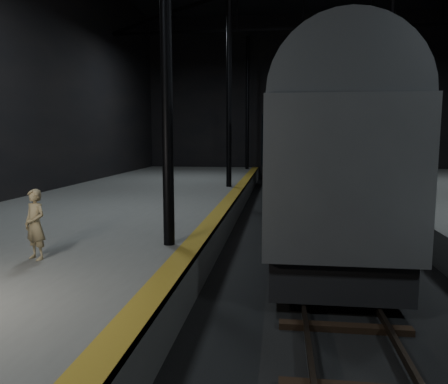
# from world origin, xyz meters

# --- Properties ---
(ground) EXTENTS (44.00, 44.00, 0.00)m
(ground) POSITION_xyz_m (0.00, 0.00, 0.00)
(ground) COLOR black
(ground) RESTS_ON ground
(platform_left) EXTENTS (9.00, 43.80, 1.00)m
(platform_left) POSITION_xyz_m (-7.50, 0.00, 0.50)
(platform_left) COLOR #575754
(platform_left) RESTS_ON ground
(tactile_strip) EXTENTS (0.50, 43.80, 0.01)m
(tactile_strip) POSITION_xyz_m (-3.25, 0.00, 1.00)
(tactile_strip) COLOR olive
(tactile_strip) RESTS_ON platform_left
(track) EXTENTS (2.40, 43.00, 0.24)m
(track) POSITION_xyz_m (0.00, 0.00, 0.07)
(track) COLOR #3F3328
(track) RESTS_ON ground
(train) EXTENTS (3.19, 21.35, 5.71)m
(train) POSITION_xyz_m (-0.00, 4.98, 3.18)
(train) COLOR #929499
(train) RESTS_ON ground
(woman) EXTENTS (0.63, 0.54, 1.47)m
(woman) POSITION_xyz_m (-6.22, -5.56, 1.73)
(woman) COLOR #97845C
(woman) RESTS_ON platform_left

